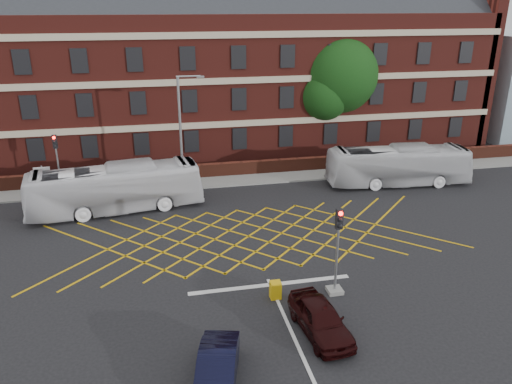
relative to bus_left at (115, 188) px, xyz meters
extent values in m
plane|color=black|center=(7.71, -7.63, -1.55)|extent=(120.00, 120.00, 0.00)
cube|color=#5C1D17|center=(7.71, 14.37, 4.45)|extent=(50.00, 12.00, 12.00)
cube|color=#212429|center=(7.71, 14.37, 10.45)|extent=(51.00, 10.61, 10.61)
cube|color=#B7A88C|center=(7.71, 8.29, 5.45)|extent=(50.00, 0.18, 0.50)
cube|color=black|center=(7.71, 8.31, 3.95)|extent=(1.20, 0.14, 1.80)
cube|color=#522115|center=(7.71, 5.37, -1.00)|extent=(56.00, 0.50, 1.10)
cube|color=slate|center=(7.71, 4.37, -1.49)|extent=(60.00, 3.00, 0.12)
cube|color=#CC990C|center=(7.71, -5.63, -1.55)|extent=(8.22, 8.22, 0.02)
cube|color=silver|center=(7.71, -11.13, -1.54)|extent=(8.00, 0.30, 0.02)
cube|color=silver|center=(7.71, -17.63, -1.54)|extent=(0.15, 14.00, 0.02)
imported|color=silver|center=(0.00, 0.00, 0.00)|extent=(11.41, 4.08, 3.11)
imported|color=silver|center=(20.38, 0.85, -0.08)|extent=(10.80, 3.49, 2.95)
imported|color=black|center=(4.27, -17.31, -0.91)|extent=(2.28, 4.14, 1.29)
imported|color=black|center=(8.86, -15.18, -0.87)|extent=(2.05, 4.19, 1.38)
cylinder|color=black|center=(18.71, 9.87, 1.27)|extent=(0.90, 0.90, 5.66)
sphere|color=black|center=(18.71, 9.87, 5.47)|extent=(6.83, 6.83, 6.83)
sphere|color=black|center=(17.21, 9.07, 3.90)|extent=(4.44, 4.44, 4.44)
sphere|color=black|center=(20.21, 10.67, 4.30)|extent=(4.10, 4.10, 4.10)
cube|color=slate|center=(10.54, -12.39, -1.45)|extent=(0.70, 0.70, 0.20)
cylinder|color=gray|center=(10.54, -12.39, 0.20)|extent=(0.12, 0.12, 3.50)
cube|color=black|center=(10.54, -12.39, 2.25)|extent=(0.30, 0.25, 0.95)
sphere|color=#FF0C05|center=(10.54, -12.53, 2.57)|extent=(0.20, 0.20, 0.20)
cube|color=slate|center=(-4.07, 4.20, -1.45)|extent=(0.70, 0.70, 0.20)
cylinder|color=gray|center=(-4.07, 4.20, 0.20)|extent=(0.12, 0.12, 3.50)
cube|color=black|center=(-4.07, 4.20, 2.25)|extent=(0.30, 0.25, 0.95)
sphere|color=#FF0C05|center=(-4.07, 4.06, 2.57)|extent=(0.20, 0.20, 0.20)
cube|color=slate|center=(4.51, 2.07, -1.45)|extent=(1.00, 1.00, 0.20)
cylinder|color=gray|center=(4.51, 2.07, 2.59)|extent=(0.18, 0.18, 8.29)
cylinder|color=gray|center=(5.21, 2.07, 6.74)|extent=(1.60, 0.12, 0.12)
cube|color=gray|center=(6.01, 2.07, 6.69)|extent=(0.50, 0.20, 0.12)
cylinder|color=gray|center=(-5.13, 3.90, -0.45)|extent=(0.10, 0.10, 2.20)
cube|color=silver|center=(-5.13, 3.82, 0.35)|extent=(1.10, 0.06, 0.45)
cube|color=silver|center=(-5.13, 3.82, -0.15)|extent=(1.10, 0.06, 0.40)
cube|color=silver|center=(-5.13, 3.82, -0.60)|extent=(1.10, 0.06, 0.35)
cube|color=gold|center=(7.68, -12.27, -1.14)|extent=(0.50, 0.45, 0.84)
camera|label=1|loc=(2.67, -31.57, 11.32)|focal=35.00mm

